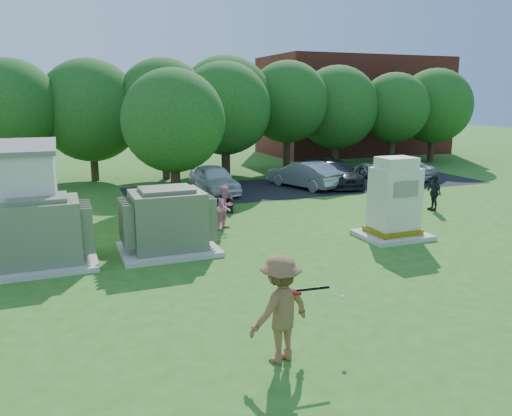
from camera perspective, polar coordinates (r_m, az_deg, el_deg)
name	(u,v)px	position (r m, az deg, el deg)	size (l,w,h in m)	color
ground	(313,289)	(13.10, 6.48, -9.18)	(120.00, 120.00, 0.00)	#2D6619
brick_building	(353,106)	(44.58, 11.04, 11.39)	(15.00, 8.00, 8.00)	maroon
parking_strip	(311,185)	(27.79, 6.31, 2.58)	(20.00, 6.00, 0.01)	#232326
transformer_left	(41,234)	(15.71, -23.40, -2.71)	(3.00, 2.40, 2.07)	beige
transformer_right	(168,222)	(15.97, -10.06, -1.60)	(3.00, 2.40, 2.07)	beige
generator_cabinet	(394,203)	(17.92, 15.52, 0.57)	(2.32, 1.90, 2.82)	beige
picnic_table	(213,203)	(21.29, -4.90, 0.60)	(1.53, 1.15, 0.66)	black
batter	(280,309)	(9.38, 2.80, -11.47)	(1.33, 0.76, 2.06)	brown
person_at_picnic	(225,208)	(18.49, -3.52, 0.05)	(0.80, 0.62, 1.64)	pink
person_walking_right	(434,192)	(22.82, 19.66, 1.71)	(0.93, 0.39, 1.59)	black
car_white	(214,179)	(25.41, -4.83, 3.30)	(1.71, 4.25, 1.45)	white
car_silver_a	(304,174)	(27.00, 5.52, 3.84)	(1.52, 4.37, 1.44)	#ABAAAF
car_dark	(334,173)	(27.92, 8.96, 3.96)	(1.92, 4.72, 1.37)	black
car_silver_b	(392,168)	(30.62, 15.31, 4.40)	(2.22, 4.81, 1.34)	silver
batting_equipment	(312,292)	(9.52, 6.37, -9.49)	(1.37, 0.44, 0.47)	black
tree_row	(194,108)	(30.17, -7.12, 11.29)	(41.30, 13.30, 7.30)	#47301E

